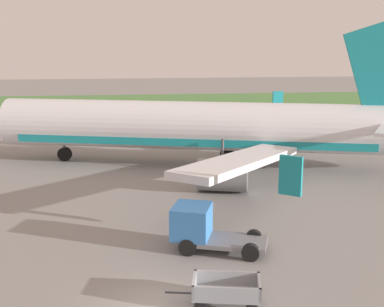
% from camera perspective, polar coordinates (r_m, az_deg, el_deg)
% --- Properties ---
extents(grass_strip, '(220.00, 28.00, 0.06)m').
position_cam_1_polar(grass_strip, '(76.15, -6.10, 5.41)').
color(grass_strip, '#518442').
rests_on(grass_strip, ground).
extents(airplane, '(37.15, 30.11, 11.34)m').
position_cam_1_polar(airplane, '(39.17, 1.59, 2.98)').
color(airplane, silver).
rests_on(airplane, ground).
extents(baggage_cart_second_in_row, '(3.63, 1.86, 1.07)m').
position_cam_1_polar(baggage_cart_second_in_row, '(19.58, 3.84, -15.05)').
color(baggage_cart_second_in_row, gray).
rests_on(baggage_cart_second_in_row, ground).
extents(service_truck_beside_carts, '(4.75, 3.20, 2.10)m').
position_cam_1_polar(service_truck_beside_carts, '(24.09, 1.10, -8.21)').
color(service_truck_beside_carts, slate).
rests_on(service_truck_beside_carts, ground).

